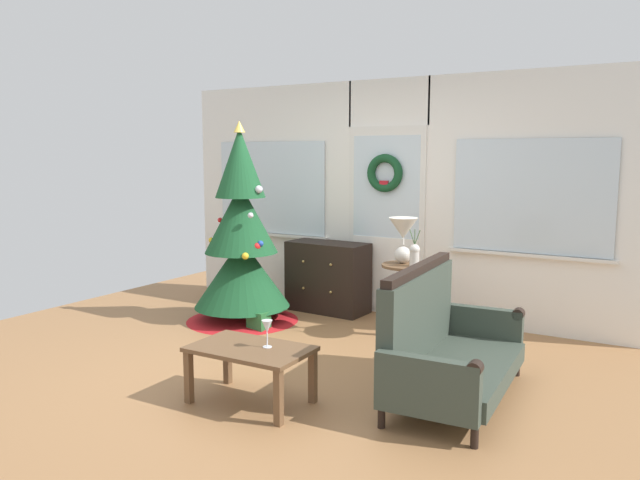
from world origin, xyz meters
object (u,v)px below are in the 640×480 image
(christmas_tree, at_px, (241,247))
(settee_sofa, at_px, (443,346))
(gift_box, at_px, (259,321))
(coffee_table, at_px, (250,355))
(table_lamp, at_px, (403,234))
(dresser_cabinet, at_px, (328,277))
(wine_glass, at_px, (267,328))
(side_table, at_px, (406,286))
(flower_vase, at_px, (414,254))

(christmas_tree, height_order, settee_sofa, christmas_tree)
(christmas_tree, height_order, gift_box, christmas_tree)
(gift_box, bearing_deg, settee_sofa, -18.15)
(christmas_tree, xyz_separation_m, coffee_table, (1.41, -1.72, -0.44))
(christmas_tree, height_order, table_lamp, christmas_tree)
(dresser_cabinet, bearing_deg, wine_glass, -69.14)
(dresser_cabinet, height_order, wine_glass, dresser_cabinet)
(settee_sofa, height_order, table_lamp, table_lamp)
(dresser_cabinet, distance_m, table_lamp, 1.32)
(dresser_cabinet, relative_size, settee_sofa, 0.60)
(dresser_cabinet, xyz_separation_m, side_table, (1.15, -0.48, 0.11))
(dresser_cabinet, bearing_deg, table_lamp, -22.12)
(flower_vase, distance_m, gift_box, 1.70)
(side_table, bearing_deg, table_lamp, 146.31)
(side_table, distance_m, coffee_table, 2.08)
(dresser_cabinet, xyz_separation_m, wine_glass, (0.94, -2.48, 0.16))
(table_lamp, bearing_deg, dresser_cabinet, 157.88)
(coffee_table, xyz_separation_m, gift_box, (-1.05, 1.52, -0.25))
(table_lamp, xyz_separation_m, flower_vase, (0.16, -0.10, -0.17))
(flower_vase, distance_m, coffee_table, 2.09)
(wine_glass, bearing_deg, dresser_cabinet, 110.86)
(dresser_cabinet, relative_size, gift_box, 4.88)
(side_table, height_order, gift_box, side_table)
(table_lamp, relative_size, flower_vase, 1.26)
(christmas_tree, relative_size, coffee_table, 2.46)
(settee_sofa, distance_m, table_lamp, 1.67)
(christmas_tree, bearing_deg, flower_vase, 8.39)
(settee_sofa, xyz_separation_m, wine_glass, (-1.02, -0.75, 0.17))
(christmas_tree, distance_m, settee_sofa, 2.73)
(side_table, bearing_deg, settee_sofa, -56.86)
(flower_vase, distance_m, wine_glass, 1.98)
(gift_box, bearing_deg, coffee_table, -55.27)
(settee_sofa, relative_size, wine_glass, 7.92)
(settee_sofa, bearing_deg, wine_glass, -143.65)
(coffee_table, distance_m, wine_glass, 0.24)
(coffee_table, bearing_deg, flower_vase, 78.28)
(settee_sofa, height_order, wine_glass, settee_sofa)
(settee_sofa, xyz_separation_m, gift_box, (-2.18, 0.71, -0.28))
(table_lamp, distance_m, flower_vase, 0.25)
(side_table, bearing_deg, christmas_tree, -169.19)
(table_lamp, xyz_separation_m, gift_box, (-1.30, -0.57, -0.90))
(coffee_table, bearing_deg, dresser_cabinet, 108.28)
(dresser_cabinet, xyz_separation_m, settee_sofa, (1.96, -1.73, -0.01))
(gift_box, bearing_deg, christmas_tree, 150.81)
(table_lamp, height_order, flower_vase, table_lamp)
(coffee_table, height_order, gift_box, coffee_table)
(settee_sofa, relative_size, flower_vase, 4.41)
(dresser_cabinet, relative_size, table_lamp, 2.09)
(wine_glass, bearing_deg, gift_box, 128.40)
(dresser_cabinet, height_order, side_table, dresser_cabinet)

